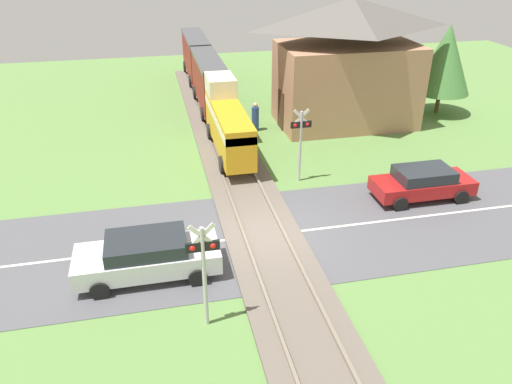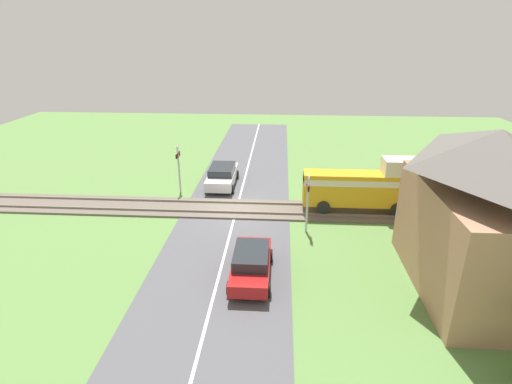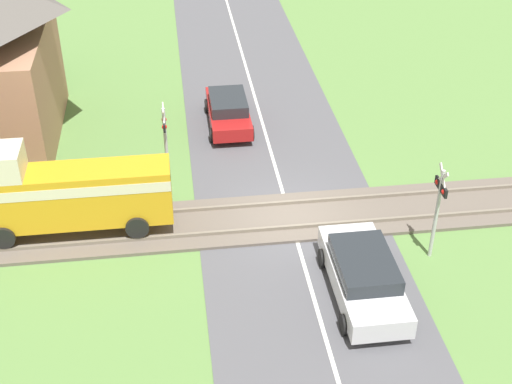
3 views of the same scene
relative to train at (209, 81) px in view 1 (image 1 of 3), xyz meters
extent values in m
plane|color=#5B8442|center=(0.00, -14.36, -1.88)|extent=(60.00, 60.00, 0.00)
cube|color=#515156|center=(0.00, -14.36, -1.87)|extent=(48.00, 6.40, 0.02)
cube|color=silver|center=(0.00, -14.36, -1.86)|extent=(48.00, 0.12, 0.00)
cube|color=#665B51|center=(0.00, -14.36, -1.82)|extent=(2.80, 48.00, 0.12)
cube|color=slate|center=(-0.72, -14.36, -1.70)|extent=(0.10, 48.00, 0.12)
cube|color=slate|center=(0.72, -14.36, -1.70)|extent=(0.10, 48.00, 0.12)
cube|color=gold|center=(0.00, -7.10, -0.31)|extent=(1.35, 6.57, 1.90)
cube|color=beige|center=(0.00, -7.10, 0.21)|extent=(1.37, 6.57, 0.36)
cube|color=beige|center=(0.00, -4.87, 1.09)|extent=(1.35, 2.10, 0.90)
cylinder|color=black|center=(-0.72, -9.20, -1.26)|extent=(0.14, 0.76, 0.76)
cylinder|color=black|center=(0.72, -9.20, -1.26)|extent=(0.14, 0.76, 0.76)
cylinder|color=black|center=(-0.72, -5.00, -1.26)|extent=(0.14, 0.76, 0.76)
cylinder|color=black|center=(0.72, -5.00, -1.26)|extent=(0.14, 0.76, 0.76)
cube|color=maroon|center=(0.00, -0.15, -0.06)|extent=(1.35, 6.54, 2.40)
cube|color=#47474C|center=(0.00, -0.15, 1.26)|extent=(1.41, 6.54, 0.24)
cylinder|color=black|center=(-0.72, -2.24, -1.26)|extent=(0.14, 0.76, 0.76)
cylinder|color=black|center=(0.72, -2.24, -1.26)|extent=(0.14, 0.76, 0.76)
cylinder|color=black|center=(-0.72, 1.94, -1.26)|extent=(0.14, 0.76, 0.76)
cylinder|color=black|center=(0.72, 1.94, -1.26)|extent=(0.14, 0.76, 0.76)
cube|color=maroon|center=(0.00, 6.79, -0.06)|extent=(1.35, 6.54, 2.40)
cube|color=#47474C|center=(0.00, 6.79, 1.26)|extent=(1.41, 6.54, 0.24)
cylinder|color=black|center=(-0.72, 4.70, -1.26)|extent=(0.14, 0.76, 0.76)
cylinder|color=black|center=(0.72, 4.70, -1.26)|extent=(0.14, 0.76, 0.76)
cylinder|color=black|center=(-0.72, 8.88, -1.26)|extent=(0.14, 0.76, 0.76)
cylinder|color=black|center=(0.72, 8.88, -1.26)|extent=(0.14, 0.76, 0.76)
cube|color=silver|center=(-4.10, -15.80, -1.25)|extent=(4.54, 1.76, 0.66)
cube|color=#23282D|center=(-4.10, -15.80, -0.69)|extent=(2.50, 1.62, 0.46)
cylinder|color=black|center=(-2.63, -14.92, -1.58)|extent=(0.60, 0.18, 0.60)
cylinder|color=black|center=(-2.63, -16.68, -1.58)|extent=(0.60, 0.18, 0.60)
cylinder|color=black|center=(-5.58, -14.92, -1.58)|extent=(0.60, 0.18, 0.60)
cylinder|color=black|center=(-5.58, -16.68, -1.58)|extent=(0.60, 0.18, 0.60)
cube|color=#A81919|center=(7.04, -12.92, -1.30)|extent=(4.09, 1.61, 0.56)
cube|color=#23282D|center=(7.04, -12.92, -0.79)|extent=(2.25, 1.48, 0.46)
cylinder|color=black|center=(5.71, -13.72, -1.58)|extent=(0.60, 0.18, 0.60)
cylinder|color=black|center=(5.71, -12.11, -1.58)|extent=(0.60, 0.18, 0.60)
cylinder|color=black|center=(8.37, -13.72, -1.58)|extent=(0.60, 0.18, 0.60)
cylinder|color=black|center=(8.37, -12.11, -1.58)|extent=(0.60, 0.18, 0.60)
cylinder|color=#B7B7B7|center=(-2.57, -18.43, -0.28)|extent=(0.12, 0.12, 3.20)
cube|color=black|center=(-2.57, -18.43, 0.74)|extent=(0.90, 0.08, 0.28)
sphere|color=red|center=(-2.84, -18.43, 0.74)|extent=(0.18, 0.18, 0.18)
sphere|color=red|center=(-2.30, -18.43, 0.74)|extent=(0.18, 0.18, 0.18)
cube|color=silver|center=(-2.57, -18.43, 1.07)|extent=(0.72, 0.04, 0.72)
cube|color=silver|center=(-2.57, -18.43, 1.07)|extent=(0.72, 0.04, 0.72)
cylinder|color=#B7B7B7|center=(2.57, -10.29, -0.28)|extent=(0.12, 0.12, 3.20)
cube|color=black|center=(2.57, -10.29, 0.74)|extent=(0.90, 0.08, 0.28)
sphere|color=red|center=(2.84, -10.29, 0.74)|extent=(0.18, 0.18, 0.18)
sphere|color=red|center=(2.30, -10.29, 0.74)|extent=(0.18, 0.18, 0.18)
cube|color=silver|center=(2.57, -10.29, 1.07)|extent=(0.72, 0.04, 0.72)
cube|color=silver|center=(2.57, -10.29, 1.07)|extent=(0.72, 0.04, 0.72)
cube|color=#AD7A5B|center=(7.19, -3.72, 0.34)|extent=(7.39, 4.43, 4.45)
pyramid|color=#5B5651|center=(7.19, -3.72, 4.13)|extent=(7.98, 4.78, 1.57)
cube|color=#472D1E|center=(3.47, -3.72, -0.83)|extent=(0.06, 1.10, 2.10)
cylinder|color=#2D4C8E|center=(2.02, -3.81, -1.21)|extent=(0.39, 0.39, 1.33)
sphere|color=beige|center=(2.02, -3.81, -0.42)|extent=(0.24, 0.24, 0.24)
cylinder|color=brown|center=(13.38, -3.24, -1.24)|extent=(0.24, 0.24, 1.29)
cone|color=#477F3D|center=(13.38, -3.24, 1.36)|extent=(3.26, 3.26, 3.91)
camera|label=1|loc=(-3.52, -29.23, 8.06)|focal=35.00mm
camera|label=2|loc=(21.98, -11.75, 8.21)|focal=28.00mm
camera|label=3|loc=(-19.58, -10.61, 12.38)|focal=50.00mm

